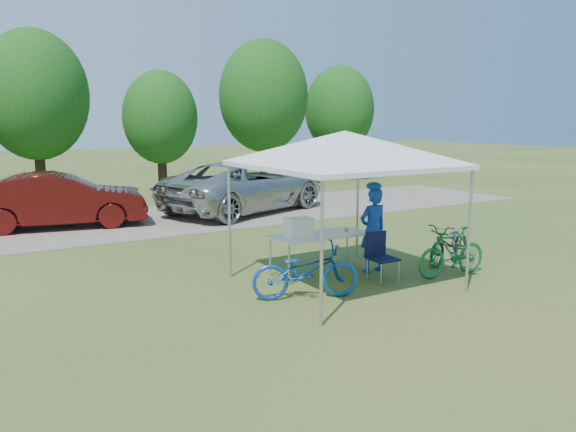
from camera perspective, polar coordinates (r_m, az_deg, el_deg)
name	(u,v)px	position (r m, az deg, el deg)	size (l,w,h in m)	color
ground	(342,284)	(10.19, 5.53, -6.91)	(100.00, 100.00, 0.00)	#2D5119
gravel_strip	(182,218)	(17.10, -10.70, -0.16)	(24.00, 5.00, 0.02)	gray
canopy	(345,135)	(9.76, 5.79, 8.17)	(4.53, 4.53, 3.00)	#A5A5AA
treeline	(114,103)	(22.55, -17.25, 10.94)	(24.89, 4.28, 6.30)	#382314
folding_table	(320,236)	(10.64, 3.29, -2.06)	(1.90, 0.79, 0.78)	white
folding_chair	(380,252)	(10.39, 9.29, -3.66)	(0.47, 0.48, 0.89)	black
cooler	(299,227)	(10.33, 1.08, -1.15)	(0.49, 0.33, 0.35)	white
ice_cream_cup	(346,230)	(10.92, 5.93, -1.40)	(0.08, 0.08, 0.06)	gold
cyclist	(373,230)	(10.90, 8.61, -1.43)	(0.60, 0.39, 1.64)	#1436A6
bike_blue	(306,271)	(9.25, 1.81, -5.60)	(0.62, 1.78, 0.93)	#12459F
bike_green	(452,252)	(10.98, 16.32, -3.52)	(0.44, 1.56, 0.94)	#166433
bike_dark	(450,243)	(11.97, 16.13, -2.65)	(0.56, 1.60, 0.84)	black
minivan	(246,186)	(17.89, -4.32, 3.04)	(2.66, 5.77, 1.60)	#B1B2AD
sedan	(60,200)	(16.37, -22.17, 1.50)	(1.57, 4.50, 1.48)	#4F0E0D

